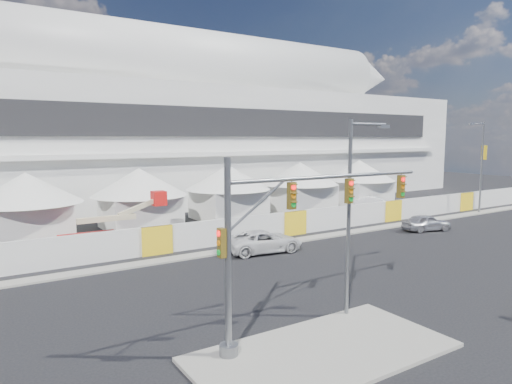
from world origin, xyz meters
TOP-DOWN VIEW (x-y plane):
  - ground at (0.00, 0.00)m, footprint 160.00×160.00m
  - median_island at (-6.00, -3.00)m, footprint 10.00×5.00m
  - far_curb at (20.00, 12.50)m, footprint 80.00×1.20m
  - stadium at (8.71, 41.50)m, footprint 80.00×24.80m
  - tent_row at (0.50, 24.00)m, footprint 53.40×8.40m
  - hoarding_fence at (6.00, 14.50)m, footprint 70.00×0.25m
  - scaffold_tower at (46.00, 36.00)m, footprint 4.40×4.40m
  - sedan_silver at (16.69, 9.58)m, footprint 2.79×4.58m
  - pickup_curb at (0.63, 11.02)m, footprint 3.30×5.89m
  - lot_car_a at (21.39, 19.76)m, footprint 4.47×4.63m
  - lot_car_b at (28.43, 17.11)m, footprint 3.68×5.07m
  - traffic_mast at (-7.00, -1.43)m, footprint 10.15×0.71m
  - streetlight_median at (-2.47, -0.80)m, footprint 2.41×0.24m
  - streetlight_curb at (29.22, 12.50)m, footprint 2.89×0.65m
  - boom_lift at (-8.99, 18.08)m, footprint 7.81×1.78m

SIDE VIEW (x-z plane):
  - ground at x=0.00m, z-range 0.00..0.00m
  - far_curb at x=20.00m, z-range 0.00..0.12m
  - median_island at x=-6.00m, z-range 0.00..0.15m
  - sedan_silver at x=16.69m, z-range 0.00..1.46m
  - pickup_curb at x=0.63m, z-range 0.00..1.56m
  - lot_car_a at x=21.39m, z-range 0.00..1.57m
  - lot_car_b at x=28.43m, z-range 0.00..1.61m
  - hoarding_fence at x=6.00m, z-range 0.00..2.00m
  - boom_lift at x=-8.99m, z-range -0.92..3.06m
  - tent_row at x=0.50m, z-range 0.45..5.85m
  - traffic_mast at x=-7.00m, z-range 0.59..7.84m
  - streetlight_median at x=-2.47m, z-range 0.80..9.52m
  - streetlight_curb at x=29.22m, z-range 0.78..10.54m
  - scaffold_tower at x=46.00m, z-range 0.00..12.00m
  - stadium at x=8.71m, z-range -1.54..20.44m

